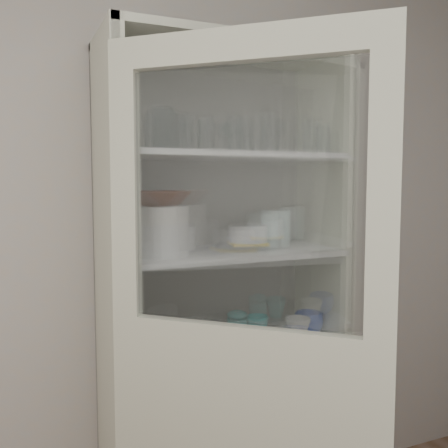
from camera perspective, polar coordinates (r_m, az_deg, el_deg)
name	(u,v)px	position (r m, az deg, el deg)	size (l,w,h in m)	color
wall_back	(162,237)	(2.22, -7.09, -1.52)	(3.60, 0.02, 2.60)	#BBBBBB
pantry_cabinet	(218,321)	(2.21, -0.67, -11.05)	(1.00, 0.45, 2.10)	beige
cupboard_door	(243,397)	(1.65, 2.15, -19.16)	(0.68, 0.65, 2.00)	beige
tumbler_0	(162,128)	(1.83, -7.07, 10.79)	(0.07, 0.07, 0.15)	silver
tumbler_1	(167,130)	(1.85, -6.55, 10.66)	(0.07, 0.07, 0.15)	silver
tumbler_2	(245,135)	(1.96, 2.37, 10.17)	(0.07, 0.07, 0.13)	silver
tumbler_3	(236,134)	(1.97, 1.38, 10.20)	(0.07, 0.07, 0.14)	silver
tumbler_4	(270,133)	(2.00, 5.27, 10.34)	(0.08, 0.08, 0.15)	silver
tumbler_5	(323,139)	(2.18, 11.23, 9.45)	(0.06, 0.06, 0.13)	silver
tumbler_6	(310,137)	(2.09, 9.85, 9.73)	(0.06, 0.06, 0.13)	silver
tumbler_7	(155,131)	(1.94, -7.92, 10.46)	(0.08, 0.08, 0.15)	silver
tumbler_8	(185,134)	(2.01, -4.47, 10.25)	(0.07, 0.07, 0.15)	silver
tumbler_9	(206,136)	(2.03, -2.05, 10.06)	(0.07, 0.07, 0.14)	silver
goblet_0	(178,135)	(2.10, -5.24, 10.11)	(0.07, 0.07, 0.16)	silver
goblet_1	(230,137)	(2.16, 0.64, 9.93)	(0.07, 0.07, 0.15)	silver
goblet_2	(224,137)	(2.17, -0.05, 9.96)	(0.07, 0.07, 0.15)	silver
goblet_3	(277,136)	(2.32, 6.11, 9.92)	(0.08, 0.08, 0.18)	silver
plate_stack_front	(161,239)	(1.94, -7.24, -1.75)	(0.22, 0.22, 0.13)	silver
plate_stack_back	(168,237)	(2.13, -6.36, -1.51)	(0.23, 0.23, 0.10)	silver
cream_bowl	(161,214)	(1.93, -7.27, 1.09)	(0.21, 0.21, 0.07)	silver
terracotta_bowl	(160,198)	(1.92, -7.29, 2.94)	(0.24, 0.24, 0.06)	#482416
glass_platter	(248,246)	(2.15, 2.75, -2.55)	(0.28, 0.28, 0.02)	silver
yellow_trivet	(248,243)	(2.15, 2.76, -2.19)	(0.15, 0.15, 0.01)	yellow
white_ramekin	(248,233)	(2.14, 2.76, -1.09)	(0.17, 0.17, 0.07)	silver
grey_bowl_stack	(275,228)	(2.21, 5.89, -0.47)	(0.13, 0.13, 0.16)	silver
mug_blue	(308,323)	(2.31, 9.63, -11.12)	(0.13, 0.13, 0.10)	#1C3DA3
mug_teal	(257,327)	(2.25, 3.81, -11.61)	(0.10, 0.10, 0.09)	teal
mug_white	(298,329)	(2.22, 8.44, -11.81)	(0.11, 0.11, 0.10)	silver
teal_jar	(237,326)	(2.23, 1.50, -11.61)	(0.09, 0.09, 0.11)	teal
measuring_cups	(205,348)	(2.06, -2.22, -13.96)	(0.10, 0.10, 0.04)	#A0A2AF
white_canister	(140,338)	(2.04, -9.59, -12.76)	(0.12, 0.12, 0.14)	silver
cream_dish	(192,438)	(2.23, -3.73, -23.23)	(0.21, 0.21, 0.07)	silver
tin_box	(280,420)	(2.39, 6.40, -21.42)	(0.19, 0.13, 0.06)	#B0B0B0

